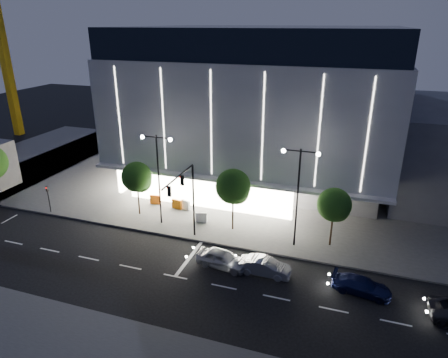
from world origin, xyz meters
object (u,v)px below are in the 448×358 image
Objects in this scene: car_second at (265,267)px; traffic_mast at (186,192)px; tower_crane at (1,8)px; car_lead at (222,259)px; ped_signal_far at (48,196)px; street_lamp_east at (298,184)px; street_lamp_west at (158,167)px; barrier_a at (155,200)px; tree_mid at (233,188)px; barrier_c at (177,204)px; barrier_b at (186,205)px; barrier_d at (201,217)px; tree_left at (137,179)px; tree_right at (334,206)px; car_third at (362,286)px.

traffic_mast is at bearing 73.57° from car_second.
tower_crane is 56.85m from car_lead.
ped_signal_far is (-16.00, 1.16, -3.14)m from traffic_mast.
ped_signal_far is 39.63m from tower_crane.
traffic_mast is 0.79× the size of street_lamp_east.
street_lamp_west reaches higher than barrier_a.
tree_mid reaches higher than barrier_c.
barrier_a is at bearing -177.49° from barrier_c.
street_lamp_west is 3.00× the size of ped_signal_far.
barrier_b is at bearing -25.41° from tower_crane.
street_lamp_east is 14.35m from barrier_c.
tree_mid reaches higher than barrier_d.
car_second is 3.74× the size of barrier_d.
barrier_a is at bearing 28.77° from ped_signal_far.
street_lamp_east reaches higher than tree_left.
barrier_c is at bearing 54.41° from car_second.
car_lead is 1.05× the size of car_second.
street_lamp_east is (13.00, 0.00, 0.00)m from street_lamp_west.
tree_mid is (19.03, 2.52, 2.45)m from ped_signal_far.
barrier_c is at bearing 171.67° from tree_right.
street_lamp_east is at bearing 0.00° from street_lamp_west.
tree_left is 10.00m from tree_mid.
car_third is (10.71, 0.10, -0.12)m from car_lead.
street_lamp_east is at bearing 3.44° from ped_signal_far.
street_lamp_east reaches higher than barrier_c.
traffic_mast is 4.82m from tree_mid.
tower_crane is 7.42× the size of car_lead.
barrier_b is at bearing 31.50° from tree_left.
car_second is 16.52m from barrier_a.
street_lamp_east is 25.37m from ped_signal_far.
tree_mid is (10.00, 0.00, 0.30)m from tree_left.
tree_left is at bearing 67.75° from car_lead.
tree_mid reaches higher than barrier_a.
tree_left is at bearing 180.00° from tree_right.
street_lamp_east is 6.27m from tree_mid.
traffic_mast is 6.43× the size of barrier_b.
tree_mid is at bearing -9.70° from barrier_c.
tree_mid is at bearing -24.50° from barrier_a.
tower_crane reaches higher than tree_mid.
tree_right is 15.52m from barrier_b.
tree_left is at bearing 81.88° from car_third.
tower_crane is at bearing 61.82° from car_second.
barrier_b is at bearing 20.92° from ped_signal_far.
street_lamp_west is (-4.00, 2.66, 0.93)m from traffic_mast.
street_lamp_east is 13.53m from barrier_b.
street_lamp_east is at bearing -161.37° from tree_right.
tree_right is (9.00, -0.00, -0.45)m from tree_mid.
car_lead is 3.92× the size of barrier_c.
tree_right is 16.42m from barrier_c.
car_second is at bearing -53.08° from tree_mid.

